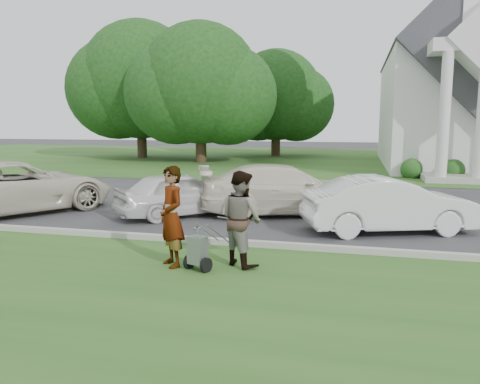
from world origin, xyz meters
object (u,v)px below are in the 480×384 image
at_px(car_b, 181,194).
at_px(car_d, 389,205).
at_px(church, 462,72).
at_px(parking_meter_near, 233,215).
at_px(tree_left, 200,89).
at_px(person_right, 241,219).
at_px(car_a, 18,187).
at_px(car_c, 284,189).
at_px(striping_cart, 198,251).
at_px(person_left, 171,217).
at_px(tree_far, 140,86).
at_px(tree_back, 276,100).

bearing_deg(car_b, car_d, -142.27).
distance_m(church, parking_meter_near, 25.36).
distance_m(church, tree_left, 17.07).
bearing_deg(parking_meter_near, tree_left, 110.43).
bearing_deg(person_right, car_a, 12.14).
height_order(parking_meter_near, car_c, car_c).
relative_size(striping_cart, person_right, 0.56).
distance_m(person_left, car_b, 5.15).
relative_size(parking_meter_near, car_c, 0.26).
relative_size(tree_far, car_b, 2.93).
relative_size(tree_back, person_left, 4.86).
height_order(person_left, person_right, person_left).
relative_size(tree_back, person_right, 5.10).
height_order(car_c, car_d, car_c).
height_order(church, person_right, church).
xyz_separation_m(tree_back, car_a, (-3.56, -27.17, -3.91)).
relative_size(person_left, person_right, 1.05).
bearing_deg(car_d, tree_left, 11.07).
relative_size(car_a, car_b, 1.47).
height_order(striping_cart, person_left, person_left).
xyz_separation_m(church, car_a, (-16.57, -20.30, -5.13)).
distance_m(tree_left, person_right, 24.76).
bearing_deg(tree_left, tree_far, 153.44).
distance_m(church, striping_cart, 26.74).
bearing_deg(tree_left, car_a, -88.68).
bearing_deg(church, car_d, -104.97).
relative_size(tree_back, car_c, 1.82).
height_order(striping_cart, car_b, car_b).
bearing_deg(church, tree_left, -176.21).
distance_m(person_right, car_d, 4.79).
height_order(tree_left, tree_back, tree_left).
xyz_separation_m(person_left, parking_meter_near, (0.95, 1.12, -0.13)).
xyz_separation_m(tree_far, car_c, (14.60, -20.32, -4.93)).
bearing_deg(person_left, church, 113.44).
distance_m(person_right, car_c, 5.52).
xyz_separation_m(tree_back, car_d, (7.60, -27.12, -4.01)).
bearing_deg(person_right, tree_left, -33.01).
relative_size(tree_left, car_a, 1.82).
height_order(car_b, car_d, car_d).
height_order(person_right, car_b, person_right).
distance_m(tree_back, striping_cart, 31.91).
height_order(church, car_b, church).
bearing_deg(parking_meter_near, striping_cart, -106.39).
relative_size(tree_back, car_b, 2.42).
height_order(tree_back, person_right, tree_back).
bearing_deg(tree_far, parking_meter_near, -60.45).
xyz_separation_m(car_b, car_c, (3.00, 1.06, 0.09)).
bearing_deg(church, car_a, -129.23).
bearing_deg(parking_meter_near, car_a, 159.28).
xyz_separation_m(church, tree_far, (-23.01, 1.87, -0.25)).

